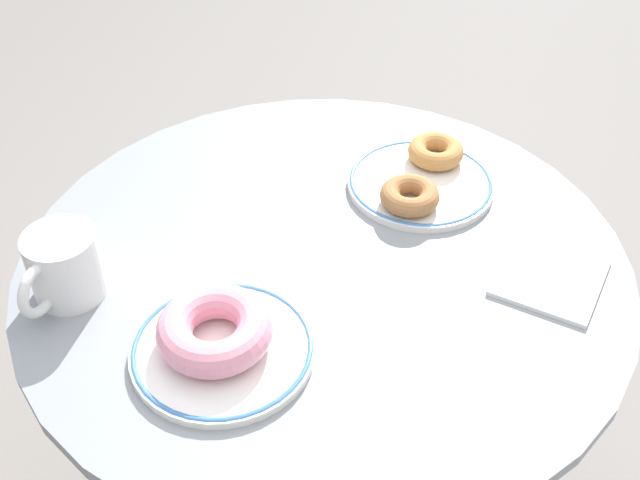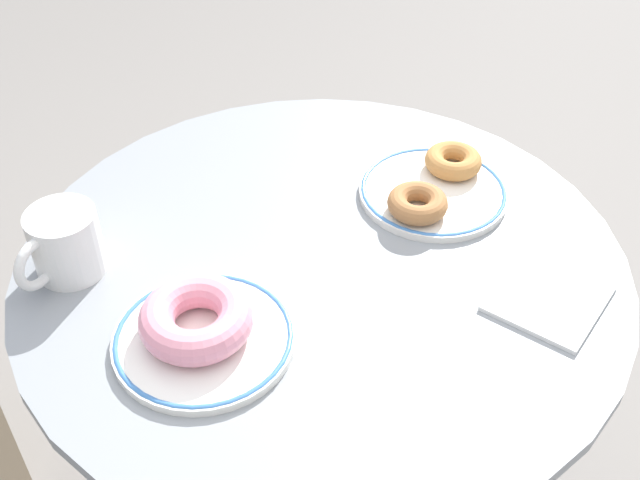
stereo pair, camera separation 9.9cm
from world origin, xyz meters
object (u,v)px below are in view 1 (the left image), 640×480
(paper_napkin, at_px, (550,276))
(plate_right, at_px, (420,183))
(plate_left, at_px, (223,349))
(donut_cinnamon, at_px, (410,195))
(donut_old_fashioned, at_px, (436,151))
(cafe_table, at_px, (323,388))
(donut_pink_frosted, at_px, (215,330))
(coffee_mug, at_px, (63,267))

(paper_napkin, bearing_deg, plate_right, 63.64)
(plate_left, height_order, plate_right, same)
(donut_cinnamon, bearing_deg, donut_old_fashioned, 2.32)
(cafe_table, distance_m, donut_old_fashioned, 0.38)
(donut_old_fashioned, relative_size, donut_cinnamon, 1.00)
(plate_left, relative_size, donut_pink_frosted, 1.60)
(cafe_table, xyz_separation_m, paper_napkin, (0.09, -0.26, 0.26))
(donut_cinnamon, bearing_deg, donut_pink_frosted, 162.96)
(donut_pink_frosted, bearing_deg, paper_napkin, -47.51)
(plate_right, relative_size, paper_napkin, 1.58)
(cafe_table, bearing_deg, donut_pink_frosted, 168.42)
(donut_pink_frosted, height_order, coffee_mug, coffee_mug)
(donut_old_fashioned, xyz_separation_m, paper_napkin, (-0.16, -0.21, -0.02))
(plate_right, distance_m, coffee_mug, 0.49)
(donut_old_fashioned, bearing_deg, plate_right, 179.83)
(plate_left, xyz_separation_m, donut_cinnamon, (0.33, -0.09, 0.02))
(paper_napkin, relative_size, coffee_mug, 1.04)
(donut_old_fashioned, height_order, coffee_mug, coffee_mug)
(plate_left, height_order, donut_old_fashioned, donut_old_fashioned)
(donut_old_fashioned, bearing_deg, coffee_mug, 145.86)
(plate_left, distance_m, plate_right, 0.39)
(donut_old_fashioned, relative_size, paper_napkin, 0.62)
(paper_napkin, bearing_deg, donut_pink_frosted, 132.49)
(cafe_table, xyz_separation_m, coffee_mug, (-0.19, 0.24, 0.30))
(cafe_table, distance_m, paper_napkin, 0.38)
(cafe_table, bearing_deg, paper_napkin, -71.55)
(donut_cinnamon, bearing_deg, plate_right, 4.82)
(plate_left, xyz_separation_m, coffee_mug, (-0.00, 0.21, 0.04))
(donut_pink_frosted, bearing_deg, donut_old_fashioned, -12.26)
(donut_old_fashioned, height_order, paper_napkin, donut_old_fashioned)
(donut_old_fashioned, relative_size, coffee_mug, 0.64)
(cafe_table, height_order, paper_napkin, paper_napkin)
(cafe_table, distance_m, coffee_mug, 0.43)
(cafe_table, relative_size, plate_right, 3.76)
(cafe_table, relative_size, coffee_mug, 6.17)
(plate_left, distance_m, donut_cinnamon, 0.34)
(donut_pink_frosted, relative_size, donut_old_fashioned, 1.60)
(plate_right, bearing_deg, plate_left, 167.37)
(donut_pink_frosted, distance_m, donut_old_fashioned, 0.45)
(donut_cinnamon, distance_m, paper_napkin, 0.21)
(donut_pink_frosted, height_order, donut_cinnamon, donut_pink_frosted)
(donut_pink_frosted, xyz_separation_m, paper_napkin, (0.28, -0.30, -0.03))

